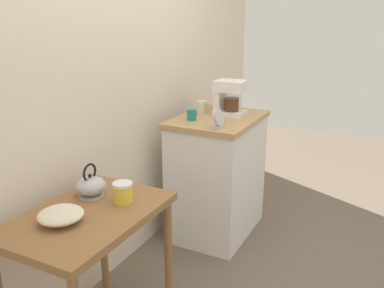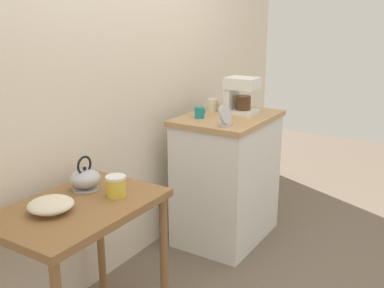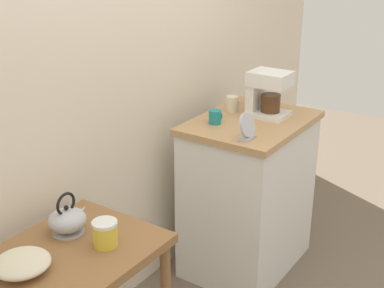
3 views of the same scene
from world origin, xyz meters
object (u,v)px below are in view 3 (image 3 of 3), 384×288
Objects in this scene: bowl_stoneware at (22,263)px; coffee_maker at (266,92)px; mug_blue at (255,97)px; teakettle at (68,220)px; table_clock at (247,128)px; canister_enamel at (105,233)px; mug_dark_teal at (215,117)px; mug_small_cream at (232,104)px.

bowl_stoneware is 0.81× the size of coffee_maker.
bowl_stoneware is 1.81m from mug_blue.
mug_blue reaches higher than teakettle.
mug_blue is (1.80, 0.01, 0.18)m from bowl_stoneware.
canister_enamel is at bearing 173.14° from table_clock.
bowl_stoneware is 1.66m from coffee_maker.
mug_dark_teal is at bearing 178.46° from mug_blue.
canister_enamel is 1.32m from mug_small_cream.
canister_enamel is 1.51m from mug_blue.
mug_dark_teal is at bearing 0.80° from bowl_stoneware.
table_clock is at bearing -140.71° from mug_small_cream.
table_clock is (-0.56, -0.25, 0.02)m from mug_blue.
mug_small_cream is at bearing 99.37° from coffee_maker.
mug_blue reaches higher than mug_dark_teal.
coffee_maker reaches higher than canister_enamel.
table_clock is (-0.39, -0.10, -0.08)m from coffee_maker.
mug_dark_teal is (-0.28, 0.16, -0.10)m from coffee_maker.
table_clock is at bearing -6.86° from canister_enamel.
mug_dark_teal is (1.06, -0.05, 0.16)m from teakettle.
mug_dark_teal is (1.35, 0.02, 0.18)m from bowl_stoneware.
bowl_stoneware is 0.33m from canister_enamel.
teakettle reaches higher than canister_enamel.
coffee_maker reaches higher than mug_blue.
bowl_stoneware is at bearing -179.78° from mug_blue.
teakettle is at bearing 177.76° from mug_blue.
mug_dark_teal reaches higher than canister_enamel.
mug_dark_teal is (-0.24, -0.03, -0.01)m from mug_small_cream.
coffee_maker is 0.25m from mug_blue.
table_clock reaches higher than mug_blue.
mug_blue is 0.67× the size of table_clock.
mug_small_cream is at bearing 39.29° from table_clock.
table_clock is (0.93, -0.11, 0.18)m from canister_enamel.
table_clock is at bearing -17.97° from teakettle.
table_clock is at bearing -156.22° from mug_blue.
mug_blue is at bearing 5.17° from canister_enamel.
mug_small_cream is (1.59, 0.05, 0.18)m from bowl_stoneware.
mug_small_cream is 0.97× the size of mug_blue.
mug_small_cream is at bearing 8.01° from mug_dark_teal.
mug_small_cream is 1.19× the size of mug_dark_teal.
table_clock reaches higher than canister_enamel.
bowl_stoneware is 0.30m from teakettle.
table_clock reaches higher than mug_dark_teal.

